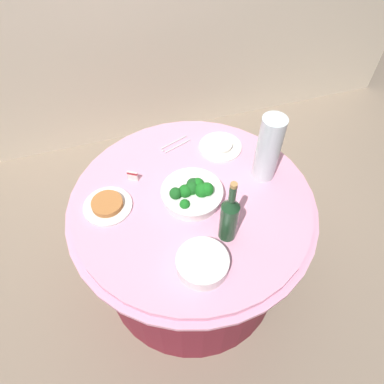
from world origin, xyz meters
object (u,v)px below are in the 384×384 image
broccoli_bowl (193,193)px  decorative_fruit_vase (268,152)px  food_plate_rice (220,146)px  plate_stack (202,263)px  serving_tongs (174,145)px  label_placard_front (133,176)px  wine_bottle (229,217)px  food_plate_peanuts (108,205)px

broccoli_bowl → decorative_fruit_vase: 0.39m
decorative_fruit_vase → food_plate_rice: decorative_fruit_vase is taller
plate_stack → food_plate_rice: plate_stack is taller
decorative_fruit_vase → serving_tongs: 0.50m
broccoli_bowl → decorative_fruit_vase: size_ratio=0.82×
food_plate_rice → label_placard_front: 0.48m
plate_stack → label_placard_front: 0.56m
decorative_fruit_vase → broccoli_bowl: bearing=-172.6°
broccoli_bowl → wine_bottle: size_ratio=0.83×
decorative_fruit_vase → food_plate_peanuts: bearing=178.2°
broccoli_bowl → food_plate_rice: size_ratio=1.27×
plate_stack → decorative_fruit_vase: bearing=41.4°
plate_stack → serving_tongs: (0.08, 0.70, -0.03)m
broccoli_bowl → label_placard_front: broccoli_bowl is taller
decorative_fruit_vase → food_plate_rice: 0.30m
food_plate_rice → label_placard_front: size_ratio=4.00×
broccoli_bowl → food_plate_peanuts: bearing=169.3°
plate_stack → food_plate_peanuts: 0.51m
decorative_fruit_vase → food_plate_rice: (-0.13, 0.23, -0.14)m
broccoli_bowl → plate_stack: 0.34m
wine_bottle → decorative_fruit_vase: bearing=43.3°
broccoli_bowl → wine_bottle: wine_bottle is taller
food_plate_rice → decorative_fruit_vase: bearing=-60.3°
plate_stack → wine_bottle: wine_bottle is taller
food_plate_rice → label_placard_front: label_placard_front is taller
plate_stack → label_placard_front: bearing=108.0°
serving_tongs → food_plate_peanuts: size_ratio=0.75×
wine_bottle → decorative_fruit_vase: (0.29, 0.27, 0.02)m
broccoli_bowl → food_plate_peanuts: 0.39m
broccoli_bowl → food_plate_peanuts: size_ratio=1.27×
serving_tongs → food_plate_rice: size_ratio=0.75×
plate_stack → serving_tongs: plate_stack is taller
broccoli_bowl → serving_tongs: broccoli_bowl is taller
broccoli_bowl → food_plate_rice: (0.24, 0.28, -0.04)m
plate_stack → food_plate_peanuts: (-0.31, 0.41, -0.02)m
broccoli_bowl → serving_tongs: size_ratio=1.69×
wine_bottle → decorative_fruit_vase: decorative_fruit_vase is taller
broccoli_bowl → food_plate_rice: 0.37m
wine_bottle → decorative_fruit_vase: 0.40m
broccoli_bowl → wine_bottle: (0.08, -0.22, 0.08)m
food_plate_rice → food_plate_peanuts: bearing=-161.1°
broccoli_bowl → plate_stack: bearing=-100.9°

